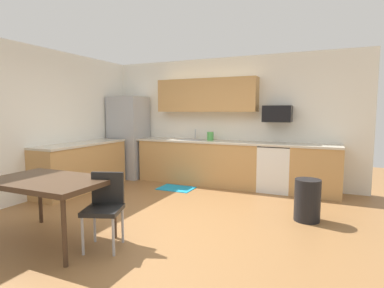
{
  "coord_description": "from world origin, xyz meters",
  "views": [
    {
      "loc": [
        2.12,
        -3.76,
        1.56
      ],
      "look_at": [
        0.0,
        1.0,
        1.0
      ],
      "focal_mm": 28.6,
      "sensor_mm": 36.0,
      "label": 1
    }
  ],
  "objects": [
    {
      "name": "upper_cabinets_back",
      "position": [
        -0.3,
        2.43,
        1.9
      ],
      "size": [
        2.2,
        0.34,
        0.7
      ],
      "primitive_type": "cube",
      "color": "tan"
    },
    {
      "name": "dining_table",
      "position": [
        -0.88,
        -1.21,
        0.7
      ],
      "size": [
        1.4,
        0.9,
        0.76
      ],
      "color": "#422D1E",
      "rests_on": "ground"
    },
    {
      "name": "countertop_back",
      "position": [
        0.0,
        2.3,
        0.92
      ],
      "size": [
        4.8,
        0.64,
        0.04
      ],
      "primitive_type": "cube",
      "color": "beige",
      "rests_on": "cabinet_run_back"
    },
    {
      "name": "countertop_left",
      "position": [
        -2.3,
        0.8,
        0.92
      ],
      "size": [
        0.64,
        2.0,
        0.04
      ],
      "primitive_type": "cube",
      "color": "beige",
      "rests_on": "cabinet_run_left"
    },
    {
      "name": "microwave",
      "position": [
        1.2,
        2.4,
        1.51
      ],
      "size": [
        0.54,
        0.36,
        0.32
      ],
      "primitive_type": "cube",
      "color": "black"
    },
    {
      "name": "trash_bin",
      "position": [
        1.9,
        0.78,
        0.3
      ],
      "size": [
        0.36,
        0.36,
        0.6
      ],
      "primitive_type": "cylinder",
      "color": "black",
      "rests_on": "ground"
    },
    {
      "name": "ground_plane",
      "position": [
        0.0,
        0.0,
        0.0
      ],
      "size": [
        12.0,
        12.0,
        0.0
      ],
      "primitive_type": "plane",
      "color": "olive"
    },
    {
      "name": "cabinet_run_back_right",
      "position": [
        1.95,
        2.3,
        0.45
      ],
      "size": [
        0.9,
        0.6,
        0.9
      ],
      "primitive_type": "cube",
      "color": "tan",
      "rests_on": "ground"
    },
    {
      "name": "cabinet_run_left",
      "position": [
        -2.3,
        0.8,
        0.45
      ],
      "size": [
        0.6,
        2.0,
        0.9
      ],
      "primitive_type": "cube",
      "color": "tan",
      "rests_on": "ground"
    },
    {
      "name": "oven_range",
      "position": [
        1.2,
        2.3,
        0.46
      ],
      "size": [
        0.6,
        0.6,
        0.91
      ],
      "color": "white",
      "rests_on": "ground"
    },
    {
      "name": "wall_left",
      "position": [
        -2.65,
        0.0,
        1.35
      ],
      "size": [
        0.1,
        5.8,
        2.7
      ],
      "primitive_type": "cube",
      "color": "white",
      "rests_on": "ground"
    },
    {
      "name": "floor_mat",
      "position": [
        -0.64,
        1.65,
        0.01
      ],
      "size": [
        0.7,
        0.5,
        0.01
      ],
      "primitive_type": "cube",
      "color": "#198CBF",
      "rests_on": "ground"
    },
    {
      "name": "sink_faucet",
      "position": [
        -0.58,
        2.48,
        1.04
      ],
      "size": [
        0.02,
        0.02,
        0.24
      ],
      "primitive_type": "cylinder",
      "color": "#B2B5BA",
      "rests_on": "countertop_back"
    },
    {
      "name": "sink_basin",
      "position": [
        -0.58,
        2.3,
        0.88
      ],
      "size": [
        0.48,
        0.4,
        0.14
      ],
      "primitive_type": "cube",
      "color": "#A5A8AD",
      "rests_on": "countertop_back"
    },
    {
      "name": "chair_near_table",
      "position": [
        -0.18,
        -1.05,
        0.5
      ],
      "size": [
        0.51,
        0.51,
        0.85
      ],
      "color": "black",
      "rests_on": "ground"
    },
    {
      "name": "wall_back",
      "position": [
        0.0,
        2.65,
        1.35
      ],
      "size": [
        5.8,
        0.1,
        2.7
      ],
      "primitive_type": "cube",
      "color": "white",
      "rests_on": "ground"
    },
    {
      "name": "cabinet_run_back",
      "position": [
        -0.42,
        2.3,
        0.45
      ],
      "size": [
        2.65,
        0.6,
        0.9
      ],
      "primitive_type": "cube",
      "color": "tan",
      "rests_on": "ground"
    },
    {
      "name": "kettle",
      "position": [
        -0.17,
        2.35,
        1.02
      ],
      "size": [
        0.14,
        0.14,
        0.2
      ],
      "primitive_type": "cylinder",
      "color": "#4CA54C",
      "rests_on": "countertop_back"
    },
    {
      "name": "refrigerator",
      "position": [
        -2.18,
        2.22,
        0.95
      ],
      "size": [
        0.76,
        0.7,
        1.9
      ],
      "primitive_type": "cube",
      "color": "#9EA0A5",
      "rests_on": "ground"
    }
  ]
}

